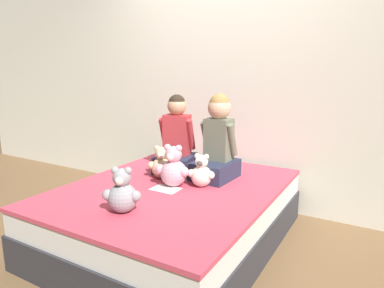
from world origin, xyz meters
name	(u,v)px	position (x,y,z in m)	size (l,w,h in m)	color
ground_plane	(174,240)	(0.00, 0.00, 0.00)	(14.00, 14.00, 0.00)	brown
wall_behind_bed	(231,79)	(0.00, 1.04, 1.25)	(8.00, 0.06, 2.50)	silver
bed	(174,214)	(0.00, 0.00, 0.23)	(1.51, 1.88, 0.46)	#2D2D33
child_on_left	(176,141)	(-0.20, 0.37, 0.73)	(0.38, 0.39, 0.68)	#282D47
child_on_right	(217,143)	(0.19, 0.37, 0.75)	(0.32, 0.40, 0.70)	#282D47
teddy_bear_held_by_left_child	(162,164)	(-0.20, 0.13, 0.57)	(0.22, 0.17, 0.27)	#D1B78E
teddy_bear_held_by_right_child	(201,173)	(0.19, 0.10, 0.56)	(0.21, 0.16, 0.26)	silver
teddy_bear_between_children	(173,169)	(0.00, 0.00, 0.59)	(0.27, 0.21, 0.33)	#DBA3B2
teddy_bear_at_foot_of_bed	(122,193)	(-0.01, -0.57, 0.58)	(0.23, 0.19, 0.30)	#939399
sign_card	(166,189)	(-0.01, -0.09, 0.46)	(0.21, 0.15, 0.00)	white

